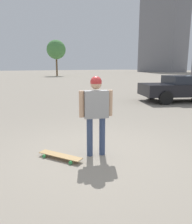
% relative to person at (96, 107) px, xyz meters
% --- Properties ---
extents(ground_plane, '(220.00, 220.00, 0.00)m').
position_rel_person_xyz_m(ground_plane, '(0.00, 0.00, -0.98)').
color(ground_plane, gray).
extents(person, '(0.38, 0.61, 1.58)m').
position_rel_person_xyz_m(person, '(0.00, 0.00, 0.00)').
color(person, '#38476B').
rests_on(person, ground_plane).
extents(skateboard, '(0.92, 0.54, 0.08)m').
position_rel_person_xyz_m(skateboard, '(-0.27, -0.67, -0.92)').
color(skateboard, tan).
rests_on(skateboard, ground_plane).
extents(car_parked_near, '(3.81, 4.58, 1.32)m').
position_rel_person_xyz_m(car_parked_near, '(-2.78, 7.90, -0.28)').
color(car_parked_near, black).
rests_on(car_parked_near, ground_plane).
extents(building_block_distant, '(14.61, 9.21, 36.59)m').
position_rel_person_xyz_m(building_block_distant, '(-45.35, 65.85, 17.31)').
color(building_block_distant, slate).
rests_on(building_block_distant, ground_plane).
extents(tree_distant, '(3.71, 3.71, 6.97)m').
position_rel_person_xyz_m(tree_distant, '(-36.47, 18.74, 4.11)').
color(tree_distant, brown).
rests_on(tree_distant, ground_plane).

